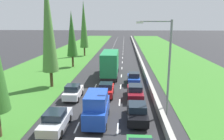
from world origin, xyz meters
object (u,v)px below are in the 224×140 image
blue_hatchback_right_lane (134,78)px  blue_van_centre_lane (97,108)px  black_sedan_right_lane (137,112)px  poplar_tree_fourth (84,24)px  red_hatchback_centre_lane (106,90)px  poplar_tree_third (72,34)px  green_box_truck_centre_lane (110,64)px  silver_sedan_left_lane (56,120)px  street_light_mast (166,62)px  white_hatchback_left_lane (73,92)px  poplar_tree_second (48,24)px  maroon_sedan_right_lane (135,92)px

blue_hatchback_right_lane → blue_van_centre_lane: bearing=-106.7°
black_sedan_right_lane → poplar_tree_fourth: 39.17m
red_hatchback_centre_lane → blue_hatchback_right_lane: size_ratio=1.00×
red_hatchback_centre_lane → poplar_tree_third: (-7.98, 16.58, 5.61)m
green_box_truck_centre_lane → silver_sedan_left_lane: bearing=-100.8°
black_sedan_right_lane → street_light_mast: (2.56, 1.35, 4.42)m
black_sedan_right_lane → blue_hatchback_right_lane: (0.13, 11.77, 0.02)m
poplar_tree_third → blue_hatchback_right_lane: bearing=-44.0°
blue_van_centre_lane → poplar_tree_fourth: poplar_tree_fourth is taller
poplar_tree_third → white_hatchback_left_lane: bearing=-76.5°
silver_sedan_left_lane → poplar_tree_third: (-4.46, 24.92, 5.63)m
poplar_tree_second → poplar_tree_third: (-0.16, 13.13, -2.04)m
black_sedan_right_lane → maroon_sedan_right_lane: 5.82m
red_hatchback_centre_lane → poplar_tree_fourth: size_ratio=0.28×
silver_sedan_left_lane → poplar_tree_fourth: 39.72m
poplar_tree_third → poplar_tree_fourth: size_ratio=0.78×
blue_hatchback_right_lane → poplar_tree_second: (-11.31, -2.04, 7.64)m
blue_van_centre_lane → maroon_sedan_right_lane: bearing=60.3°
maroon_sedan_right_lane → street_light_mast: bearing=-61.0°
red_hatchback_centre_lane → poplar_tree_second: size_ratio=0.26×
red_hatchback_centre_lane → poplar_tree_third: poplar_tree_third is taller
street_light_mast → silver_sedan_left_lane: bearing=-160.2°
red_hatchback_centre_lane → poplar_tree_third: size_ratio=0.36×
green_box_truck_centre_lane → poplar_tree_second: poplar_tree_second is taller
silver_sedan_left_lane → maroon_sedan_right_lane: size_ratio=1.00×
blue_van_centre_lane → red_hatchback_centre_lane: (0.24, 6.92, -0.56)m
blue_van_centre_lane → black_sedan_right_lane: (3.60, 0.64, -0.59)m
green_box_truck_centre_lane → white_hatchback_left_lane: bearing=-109.1°
red_hatchback_centre_lane → white_hatchback_left_lane: bearing=-164.8°
poplar_tree_second → blue_van_centre_lane: bearing=-53.8°
poplar_tree_third → black_sedan_right_lane: bearing=-63.6°
silver_sedan_left_lane → poplar_tree_fourth: bearing=96.9°
blue_van_centre_lane → poplar_tree_second: poplar_tree_second is taller
blue_hatchback_right_lane → street_light_mast: bearing=-76.9°
green_box_truck_centre_lane → poplar_tree_fourth: 23.26m
blue_hatchback_right_lane → red_hatchback_centre_lane: bearing=-122.4°
black_sedan_right_lane → street_light_mast: size_ratio=0.50×
black_sedan_right_lane → maroon_sedan_right_lane: same height
blue_hatchback_right_lane → green_box_truck_centre_lane: bearing=132.7°
white_hatchback_left_lane → blue_hatchback_right_lane: (7.25, 6.51, 0.00)m
blue_van_centre_lane → black_sedan_right_lane: size_ratio=1.09×
red_hatchback_centre_lane → blue_van_centre_lane: bearing=-92.0°
poplar_tree_third → street_light_mast: size_ratio=1.20×
poplar_tree_second → street_light_mast: 16.42m
blue_van_centre_lane → poplar_tree_third: bearing=108.2°
maroon_sedan_right_lane → green_box_truck_centre_lane: 10.60m
white_hatchback_left_lane → poplar_tree_fourth: size_ratio=0.28×
blue_van_centre_lane → white_hatchback_left_lane: 6.89m
poplar_tree_third → poplar_tree_second: bearing=-89.3°
blue_van_centre_lane → maroon_sedan_right_lane: (3.68, 6.46, -0.59)m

